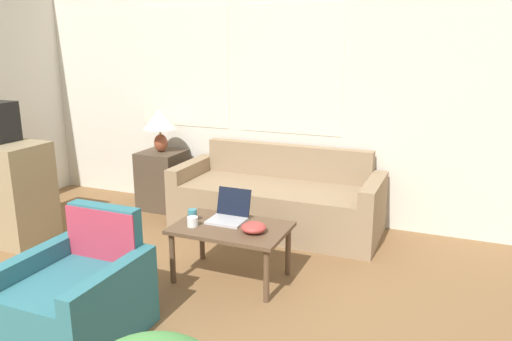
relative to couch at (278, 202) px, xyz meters
name	(u,v)px	position (x,y,z in m)	size (l,w,h in m)	color
wall_back	(242,92)	(-0.58, 0.43, 1.04)	(5.93, 0.06, 2.60)	silver
couch	(278,202)	(0.00, 0.00, 0.00)	(2.03, 0.81, 0.80)	#937A5B
armchair	(79,299)	(-0.51, -2.27, -0.02)	(0.72, 0.79, 0.79)	#2D6B75
side_table	(163,180)	(-1.41, 0.10, 0.05)	(0.45, 0.45, 0.65)	#4C3D2D
table_lamp	(160,122)	(-1.41, 0.10, 0.71)	(0.37, 0.37, 0.47)	brown
coffee_table	(231,233)	(0.05, -1.19, 0.12)	(0.88, 0.58, 0.44)	brown
laptop	(229,214)	(-0.02, -1.07, 0.23)	(0.28, 0.29, 0.24)	#B7B7BC
cup_navy	(192,215)	(-0.29, -1.20, 0.22)	(0.07, 0.07, 0.10)	teal
cup_yellow	(193,222)	(-0.23, -1.30, 0.21)	(0.08, 0.08, 0.08)	white
snack_bowl	(254,227)	(0.26, -1.24, 0.21)	(0.19, 0.19, 0.08)	#B23D38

